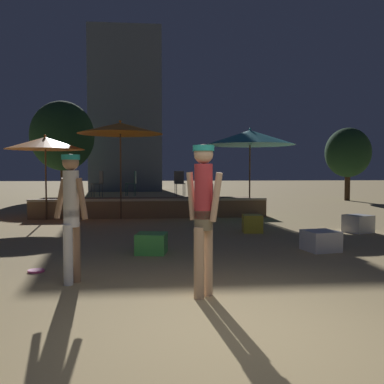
# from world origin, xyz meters

# --- Properties ---
(ground_plane) EXTENTS (120.00, 120.00, 0.00)m
(ground_plane) POSITION_xyz_m (0.00, 0.00, 0.00)
(ground_plane) COLOR tan
(wooden_deck) EXTENTS (7.79, 2.22, 0.65)m
(wooden_deck) POSITION_xyz_m (-0.95, 11.15, 0.29)
(wooden_deck) COLOR olive
(wooden_deck) RESTS_ON ground
(patio_umbrella_0) EXTENTS (2.73, 2.73, 3.19)m
(patio_umbrella_0) POSITION_xyz_m (-1.88, 10.06, 2.92)
(patio_umbrella_0) COLOR brown
(patio_umbrella_0) RESTS_ON ground
(patio_umbrella_1) EXTENTS (2.45, 2.45, 2.70)m
(patio_umbrella_1) POSITION_xyz_m (-4.23, 10.01, 2.43)
(patio_umbrella_1) COLOR brown
(patio_umbrella_1) RESTS_ON ground
(patio_umbrella_2) EXTENTS (2.99, 2.99, 2.99)m
(patio_umbrella_2) POSITION_xyz_m (2.39, 10.14, 2.66)
(patio_umbrella_2) COLOR brown
(patio_umbrella_2) RESTS_ON ground
(cube_seat_2) EXTENTS (0.70, 0.70, 0.40)m
(cube_seat_2) POSITION_xyz_m (2.40, 4.09, 0.20)
(cube_seat_2) COLOR white
(cube_seat_2) RESTS_ON ground
(cube_seat_3) EXTENTS (0.75, 0.75, 0.44)m
(cube_seat_3) POSITION_xyz_m (4.33, 6.41, 0.22)
(cube_seat_3) COLOR white
(cube_seat_3) RESTS_ON ground
(cube_seat_4) EXTENTS (0.52, 0.52, 0.45)m
(cube_seat_4) POSITION_xyz_m (1.66, 6.67, 0.22)
(cube_seat_4) COLOR yellow
(cube_seat_4) RESTS_ON ground
(cube_seat_5) EXTENTS (0.64, 0.64, 0.38)m
(cube_seat_5) POSITION_xyz_m (-0.89, 4.15, 0.19)
(cube_seat_5) COLOR #4CC651
(cube_seat_5) RESTS_ON ground
(person_0) EXTENTS (0.45, 0.41, 1.90)m
(person_0) POSITION_xyz_m (-0.24, 1.29, 1.10)
(person_0) COLOR tan
(person_0) RESTS_ON ground
(person_2) EXTENTS (0.53, 0.31, 1.80)m
(person_2) POSITION_xyz_m (-1.99, 2.09, 1.03)
(person_2) COLOR #997051
(person_2) RESTS_ON ground
(bistro_chair_0) EXTENTS (0.40, 0.41, 0.90)m
(bistro_chair_0) POSITION_xyz_m (0.11, 11.41, 1.19)
(bistro_chair_0) COLOR #47474C
(bistro_chair_0) RESTS_ON wooden_deck
(bistro_chair_1) EXTENTS (0.46, 0.46, 0.90)m
(bistro_chair_1) POSITION_xyz_m (-2.72, 11.33, 1.19)
(bistro_chair_1) COLOR #2D3338
(bistro_chair_1) RESTS_ON wooden_deck
(bistro_chair_2) EXTENTS (0.41, 0.40, 0.90)m
(bistro_chair_2) POSITION_xyz_m (-1.55, 11.67, 1.19)
(bistro_chair_2) COLOR #1E4C47
(bistro_chair_2) RESTS_ON wooden_deck
(bistro_chair_3) EXTENTS (0.48, 0.48, 0.90)m
(bistro_chair_3) POSITION_xyz_m (1.00, 11.14, 1.19)
(bistro_chair_3) COLOR #47474C
(bistro_chair_3) RESTS_ON wooden_deck
(frisbee_disc) EXTENTS (0.25, 0.25, 0.03)m
(frisbee_disc) POSITION_xyz_m (-2.67, 2.83, 0.02)
(frisbee_disc) COLOR #E54C99
(frisbee_disc) RESTS_ON ground
(background_tree_0) EXTENTS (2.33, 2.33, 3.77)m
(background_tree_0) POSITION_xyz_m (9.27, 17.46, 2.48)
(background_tree_0) COLOR #3D2B1C
(background_tree_0) RESTS_ON ground
(background_tree_1) EXTENTS (3.64, 3.64, 5.56)m
(background_tree_1) POSITION_xyz_m (-6.02, 21.51, 3.55)
(background_tree_1) COLOR #3D2B1C
(background_tree_1) RESTS_ON ground
(distant_building) EXTENTS (5.37, 4.56, 12.15)m
(distant_building) POSITION_xyz_m (-2.81, 29.85, 6.07)
(distant_building) COLOR #4C5666
(distant_building) RESTS_ON ground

